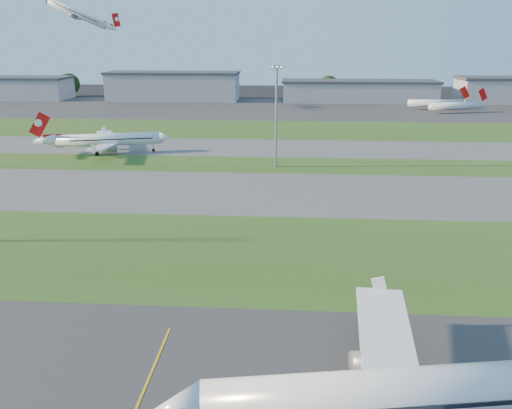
# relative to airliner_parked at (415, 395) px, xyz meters

# --- Properties ---
(grass_strip_a) EXTENTS (300.00, 34.00, 0.01)m
(grass_strip_a) POSITION_rel_airliner_parked_xyz_m (-28.95, 37.37, -4.58)
(grass_strip_a) COLOR #2E4C19
(grass_strip_a) RESTS_ON ground
(taxiway_a) EXTENTS (300.00, 32.00, 0.01)m
(taxiway_a) POSITION_rel_airliner_parked_xyz_m (-28.95, 70.37, -4.58)
(taxiway_a) COLOR #515154
(taxiway_a) RESTS_ON ground
(grass_strip_b) EXTENTS (300.00, 18.00, 0.01)m
(grass_strip_b) POSITION_rel_airliner_parked_xyz_m (-28.95, 95.37, -4.58)
(grass_strip_b) COLOR #2E4C19
(grass_strip_b) RESTS_ON ground
(taxiway_b) EXTENTS (300.00, 26.00, 0.01)m
(taxiway_b) POSITION_rel_airliner_parked_xyz_m (-28.95, 117.37, -4.58)
(taxiway_b) COLOR #515154
(taxiway_b) RESTS_ON ground
(grass_strip_c) EXTENTS (300.00, 40.00, 0.01)m
(grass_strip_c) POSITION_rel_airliner_parked_xyz_m (-28.95, 150.37, -4.58)
(grass_strip_c) COLOR #2E4C19
(grass_strip_c) RESTS_ON ground
(apron_far) EXTENTS (400.00, 80.00, 0.01)m
(apron_far) POSITION_rel_airliner_parked_xyz_m (-28.95, 210.37, -4.58)
(apron_far) COLOR #333335
(apron_far) RESTS_ON ground
(airliner_parked) EXTENTS (41.66, 35.07, 13.07)m
(airliner_parked) POSITION_rel_airliner_parked_xyz_m (0.00, 0.00, 0.00)
(airliner_parked) COLOR white
(airliner_parked) RESTS_ON ground
(airliner_taxiing) EXTENTS (35.28, 29.61, 11.24)m
(airliner_taxiing) POSITION_rel_airliner_parked_xyz_m (-63.35, 106.39, -0.64)
(airliner_taxiing) COLOR white
(airliner_taxiing) RESTS_ON ground
(airliner_departing) EXTENTS (32.26, 27.07, 10.20)m
(airliner_departing) POSITION_rel_airliner_parked_xyz_m (-108.64, 205.33, 38.21)
(airliner_departing) COLOR white
(mini_jet_near) EXTENTS (27.94, 10.31, 9.48)m
(mini_jet_near) POSITION_rel_airliner_parked_xyz_m (64.75, 199.44, -1.31)
(mini_jet_near) COLOR white
(mini_jet_near) RESTS_ON ground
(mini_jet_far) EXTENTS (28.64, 4.74, 9.48)m
(mini_jet_far) POSITION_rel_airliner_parked_xyz_m (58.58, 209.73, -1.31)
(mini_jet_far) COLOR white
(mini_jet_far) RESTS_ON ground
(light_mast_centre) EXTENTS (3.20, 0.70, 25.80)m
(light_mast_centre) POSITION_rel_airliner_parked_xyz_m (-13.95, 93.37, 10.22)
(light_mast_centre) COLOR gray
(light_mast_centre) RESTS_ON ground
(hangar_west) EXTENTS (71.40, 23.00, 15.20)m
(hangar_west) POSITION_rel_airliner_parked_xyz_m (-73.95, 240.37, 3.05)
(hangar_west) COLOR gray
(hangar_west) RESTS_ON ground
(hangar_east) EXTENTS (81.60, 23.00, 11.20)m
(hangar_east) POSITION_rel_airliner_parked_xyz_m (26.05, 240.37, 1.05)
(hangar_east) COLOR gray
(hangar_east) RESTS_ON ground
(tree_west) EXTENTS (12.10, 12.10, 13.20)m
(tree_west) POSITION_rel_airliner_parked_xyz_m (-138.95, 255.37, 2.55)
(tree_west) COLOR black
(tree_west) RESTS_ON ground
(tree_mid_west) EXTENTS (9.90, 9.90, 10.80)m
(tree_mid_west) POSITION_rel_airliner_parked_xyz_m (-48.95, 251.37, 1.25)
(tree_mid_west) COLOR black
(tree_mid_west) RESTS_ON ground
(tree_mid_east) EXTENTS (11.55, 11.55, 12.60)m
(tree_mid_east) POSITION_rel_airliner_parked_xyz_m (11.05, 254.37, 2.22)
(tree_mid_east) COLOR black
(tree_mid_east) RESTS_ON ground
(tree_east) EXTENTS (10.45, 10.45, 11.40)m
(tree_east) POSITION_rel_airliner_parked_xyz_m (86.05, 252.37, 1.57)
(tree_east) COLOR black
(tree_east) RESTS_ON ground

